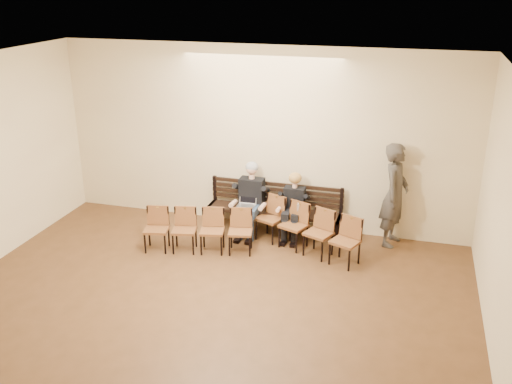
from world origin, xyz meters
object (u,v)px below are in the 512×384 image
at_px(passerby, 395,187).
at_px(chair_row_back, 198,231).
at_px(laptop, 246,207).
at_px(water_bottle, 298,214).
at_px(seated_man, 250,198).
at_px(bag, 343,231).
at_px(bench, 273,221).
at_px(chair_row_front, 306,230).
at_px(seated_woman, 293,209).

distance_m(passerby, chair_row_back, 3.61).
xyz_separation_m(laptop, water_bottle, (1.02, -0.05, -0.00)).
xyz_separation_m(seated_man, bag, (1.76, 0.22, -0.55)).
distance_m(seated_man, bag, 1.86).
height_order(bench, bag, bench).
height_order(seated_man, water_bottle, seated_man).
bearing_deg(bench, water_bottle, -31.84).
bearing_deg(passerby, chair_row_front, 129.10).
relative_size(seated_man, seated_woman, 1.23).
relative_size(chair_row_front, chair_row_back, 1.06).
bearing_deg(seated_man, laptop, -101.78).
relative_size(bag, chair_row_back, 0.20).
xyz_separation_m(bench, seated_woman, (0.41, -0.12, 0.33)).
relative_size(seated_woman, water_bottle, 4.77).
height_order(seated_man, chair_row_back, seated_man).
bearing_deg(bag, seated_man, -172.88).
relative_size(bench, chair_row_front, 1.28).
relative_size(bag, passerby, 0.17).
bearing_deg(water_bottle, bench, 148.16).
relative_size(bench, laptop, 7.82).
bearing_deg(laptop, passerby, 6.78).
bearing_deg(chair_row_front, laptop, -173.93).
relative_size(bench, bag, 6.85).
relative_size(bench, water_bottle, 11.07).
distance_m(seated_man, chair_row_front, 1.32).
distance_m(bench, water_bottle, 0.74).
height_order(water_bottle, chair_row_front, chair_row_front).
relative_size(laptop, chair_row_back, 0.17).
bearing_deg(bag, passerby, 0.00).
xyz_separation_m(seated_man, chair_row_front, (1.18, -0.53, -0.27)).
relative_size(passerby, chair_row_back, 1.15).
bearing_deg(seated_woman, passerby, 6.93).
height_order(water_bottle, passerby, passerby).
distance_m(bag, chair_row_back, 2.75).
distance_m(seated_man, laptop, 0.21).
xyz_separation_m(seated_woman, chair_row_back, (-1.50, -1.05, -0.16)).
xyz_separation_m(seated_man, passerby, (2.64, 0.22, 0.41)).
bearing_deg(laptop, seated_woman, 9.67).
bearing_deg(seated_woman, chair_row_back, -144.98).
bearing_deg(seated_man, bag, 7.12).
bearing_deg(seated_man, seated_woman, 0.00).
height_order(bag, passerby, passerby).
xyz_separation_m(bench, seated_man, (-0.43, -0.12, 0.46)).
bearing_deg(bench, seated_man, -164.29).
height_order(laptop, bag, laptop).
bearing_deg(seated_man, chair_row_back, -122.33).
bearing_deg(water_bottle, chair_row_front, -56.57).
relative_size(seated_man, chair_row_back, 0.72).
xyz_separation_m(seated_woman, chair_row_front, (0.35, -0.53, -0.14)).
xyz_separation_m(bag, chair_row_front, (-0.58, -0.75, 0.28)).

